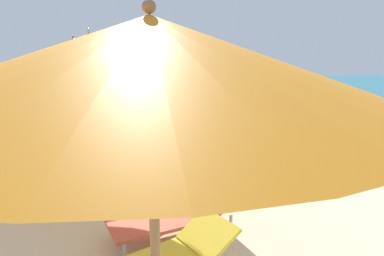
# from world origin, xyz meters

# --- Properties ---
(umbrella_third) EXTENTS (2.12, 2.12, 2.34)m
(umbrella_third) POSITION_xyz_m (-0.42, 6.12, 2.09)
(umbrella_third) COLOR olive
(umbrella_third) RESTS_ON ground
(umbrella_fourth) EXTENTS (2.41, 2.41, 2.51)m
(umbrella_fourth) POSITION_xyz_m (-0.44, 9.40, 2.20)
(umbrella_fourth) COLOR silver
(umbrella_fourth) RESTS_ON ground
(lounger_fourth_shoreside) EXTENTS (1.60, 0.74, 0.66)m
(lounger_fourth_shoreside) POSITION_xyz_m (0.05, 10.65, 0.32)
(lounger_fourth_shoreside) COLOR #D8593F
(lounger_fourth_shoreside) RESTS_ON ground
(lounger_fourth_inland) EXTENTS (1.66, 0.77, 0.55)m
(lounger_fourth_inland) POSITION_xyz_m (0.38, 8.18, 0.29)
(lounger_fourth_inland) COLOR #D8593F
(lounger_fourth_inland) RESTS_ON ground
(umbrella_fifth) EXTENTS (2.57, 2.57, 2.49)m
(umbrella_fifth) POSITION_xyz_m (-0.18, 11.89, 2.19)
(umbrella_fifth) COLOR silver
(umbrella_fifth) RESTS_ON ground
(lounger_fifth_shoreside) EXTENTS (1.56, 0.90, 0.58)m
(lounger_fifth_shoreside) POSITION_xyz_m (0.32, 13.00, 0.27)
(lounger_fifth_shoreside) COLOR #D8593F
(lounger_fifth_shoreside) RESTS_ON ground
(umbrella_sixth) EXTENTS (2.50, 2.50, 2.82)m
(umbrella_sixth) POSITION_xyz_m (-0.50, 15.40, 2.45)
(umbrella_sixth) COLOR #4C4C51
(umbrella_sixth) RESTS_ON ground
(lounger_sixth_shoreside) EXTENTS (1.40, 0.63, 0.65)m
(lounger_sixth_shoreside) POSITION_xyz_m (-0.09, 16.63, 0.31)
(lounger_sixth_shoreside) COLOR #D8593F
(lounger_sixth_shoreside) RESTS_ON ground
(lounger_sixth_inland) EXTENTS (1.32, 0.93, 0.57)m
(lounger_sixth_inland) POSITION_xyz_m (0.41, 14.21, 0.29)
(lounger_sixth_inland) COLOR #D8593F
(lounger_sixth_inland) RESTS_ON ground
(umbrella_farthest) EXTENTS (2.37, 2.37, 2.54)m
(umbrella_farthest) POSITION_xyz_m (-0.34, 18.26, 2.25)
(umbrella_farthest) COLOR silver
(umbrella_farthest) RESTS_ON ground
(lounger_farthest_shoreside) EXTENTS (1.51, 0.69, 0.62)m
(lounger_farthest_shoreside) POSITION_xyz_m (0.05, 19.20, 0.30)
(lounger_farthest_shoreside) COLOR #D8593F
(lounger_farthest_shoreside) RESTS_ON ground
(lounger_farthest_inland) EXTENTS (1.39, 0.85, 0.58)m
(lounger_farthest_inland) POSITION_xyz_m (0.15, 17.02, 0.28)
(lounger_farthest_inland) COLOR white
(lounger_farthest_inland) RESTS_ON ground
(person_walking_near) EXTENTS (0.42, 0.39, 1.53)m
(person_walking_near) POSITION_xyz_m (-0.74, 20.68, 0.92)
(person_walking_near) COLOR #3F9972
(person_walking_near) RESTS_ON ground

